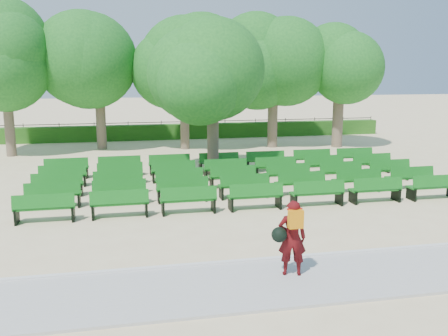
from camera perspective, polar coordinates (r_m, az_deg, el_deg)
name	(u,v)px	position (r m, az deg, el deg)	size (l,w,h in m)	color
ground	(227,193)	(17.16, 0.29, -2.93)	(120.00, 120.00, 0.00)	beige
paving	(304,280)	(10.40, 9.11, -12.55)	(30.00, 2.20, 0.06)	#AEADA9
curb	(285,258)	(11.39, 7.03, -10.22)	(30.00, 0.12, 0.10)	silver
hedge	(178,131)	(30.69, -5.23, 4.18)	(26.00, 0.70, 0.90)	#265D18
fence	(178,138)	(31.14, -5.30, 3.45)	(26.00, 0.10, 1.02)	black
tree_line	(187,149)	(26.82, -4.21, 2.21)	(21.80, 6.80, 7.04)	#1E6B1F
bench_array	(234,185)	(17.97, 1.10, -1.99)	(1.67, 0.57, 1.04)	#116617
tree_among	(213,77)	(19.90, -1.31, 10.39)	(3.94, 3.94, 5.70)	brown
person	(291,237)	(10.26, 7.69, -7.81)	(0.77, 0.50, 1.57)	#460A0C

